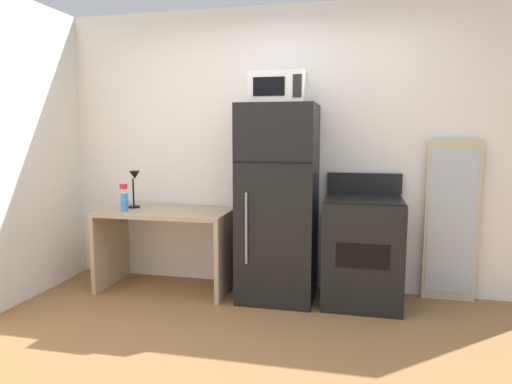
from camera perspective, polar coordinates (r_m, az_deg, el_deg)
ground_plane at (r=3.01m, az=-1.66°, el=-21.53°), size 12.00×12.00×0.00m
wall_back_white at (r=4.30m, az=3.97°, el=5.31°), size 5.00×0.10×2.60m
desk at (r=4.34m, az=-11.13°, el=-5.11°), size 1.20×0.63×0.75m
desk_lamp at (r=4.43m, az=-14.96°, el=1.12°), size 0.14×0.12×0.35m
spray_bottle at (r=4.29m, az=-16.13°, el=-1.02°), size 0.06×0.06×0.25m
refrigerator at (r=3.98m, az=2.80°, el=-1.38°), size 0.65×0.64×1.70m
microwave at (r=3.93m, az=2.84°, el=12.83°), size 0.46×0.35×0.26m
oven_range at (r=4.01m, az=13.16°, el=-7.09°), size 0.65×0.61×1.10m
leaning_mirror at (r=4.28m, az=23.23°, el=-3.38°), size 0.44×0.03×1.40m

